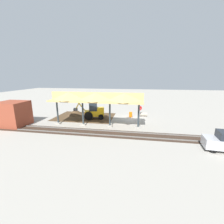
% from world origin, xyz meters
% --- Properties ---
extents(ground_plane, '(120.00, 120.00, 0.00)m').
position_xyz_m(ground_plane, '(0.00, 0.00, 0.00)').
color(ground_plane, '#9E998E').
extents(dirt_work_zone, '(10.20, 7.00, 0.01)m').
position_xyz_m(dirt_work_zone, '(8.28, 0.47, 0.00)').
color(dirt_work_zone, '#4C3823').
rests_on(dirt_work_zone, ground).
extents(platform_canopy, '(13.23, 3.20, 4.90)m').
position_xyz_m(platform_canopy, '(4.89, 4.91, 4.17)').
color(platform_canopy, '#9E998E').
rests_on(platform_canopy, ground).
extents(rail_tracks, '(60.00, 2.58, 0.15)m').
position_xyz_m(rail_tracks, '(0.00, 7.69, 0.03)').
color(rail_tracks, slate).
rests_on(rail_tracks, ground).
extents(stop_sign, '(0.65, 0.45, 2.04)m').
position_xyz_m(stop_sign, '(-1.41, -0.69, 1.45)').
color(stop_sign, gray).
rests_on(stop_sign, ground).
extents(backhoe, '(5.14, 2.38, 2.82)m').
position_xyz_m(backhoe, '(6.32, 1.39, 1.27)').
color(backhoe, '#EAB214').
rests_on(backhoe, ground).
extents(dirt_mound, '(6.19, 6.19, 2.29)m').
position_xyz_m(dirt_mound, '(10.38, -0.41, 0.00)').
color(dirt_mound, '#4C3823').
rests_on(dirt_mound, ground).
extents(concrete_pipe, '(1.36, 0.77, 0.70)m').
position_xyz_m(concrete_pipe, '(-2.07, -1.71, 0.35)').
color(concrete_pipe, '#9E9384').
rests_on(concrete_pipe, ground).
extents(brick_utility_building, '(3.67, 3.45, 3.53)m').
position_xyz_m(brick_utility_building, '(16.80, 6.76, 1.76)').
color(brick_utility_building, brown).
rests_on(brick_utility_building, ground).
extents(traffic_barrel, '(0.56, 0.56, 0.90)m').
position_xyz_m(traffic_barrel, '(0.19, -0.76, 0.45)').
color(traffic_barrel, orange).
rests_on(traffic_barrel, ground).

